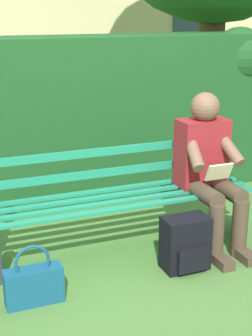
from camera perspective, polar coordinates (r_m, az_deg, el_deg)
The scene contains 6 objects.
ground at distance 3.89m, azimuth -0.55°, elevation -9.21°, with size 60.00×60.00×0.00m, color #477533.
park_bench at distance 3.77m, azimuth -0.89°, elevation -3.04°, with size 2.05×0.45×0.87m.
person_seated at distance 3.85m, azimuth 9.37°, elevation 0.13°, with size 0.44×0.73×1.16m.
hedge_backdrop at distance 4.79m, azimuth -6.10°, elevation 5.84°, with size 5.89×0.71×1.58m.
backpack at distance 3.58m, azimuth 6.73°, elevation -8.49°, with size 0.32×0.27×0.38m.
handbag at distance 3.24m, azimuth -10.39°, elevation -12.75°, with size 0.36×0.13×0.39m.
Camera 1 is at (1.25, 3.24, 1.75)m, focal length 53.98 mm.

